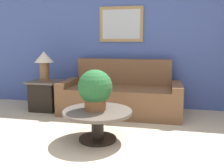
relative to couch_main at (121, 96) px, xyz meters
name	(u,v)px	position (x,y,z in m)	size (l,w,h in m)	color
wall_back	(155,43)	(0.58, 0.58, 0.99)	(7.79, 0.09, 2.60)	#42569E
couch_main	(121,96)	(0.00, 0.00, 0.00)	(2.19, 0.92, 0.99)	brown
coffee_table	(98,118)	(-0.07, -1.35, -0.02)	(0.93, 0.93, 0.42)	black
side_table	(46,95)	(-1.48, -0.08, -0.02)	(0.58, 0.58, 0.58)	black
table_lamp	(44,61)	(-1.48, -0.08, 0.63)	(0.36, 0.36, 0.57)	brown
potted_plant_on_table	(95,89)	(-0.10, -1.33, 0.39)	(0.46, 0.46, 0.55)	brown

